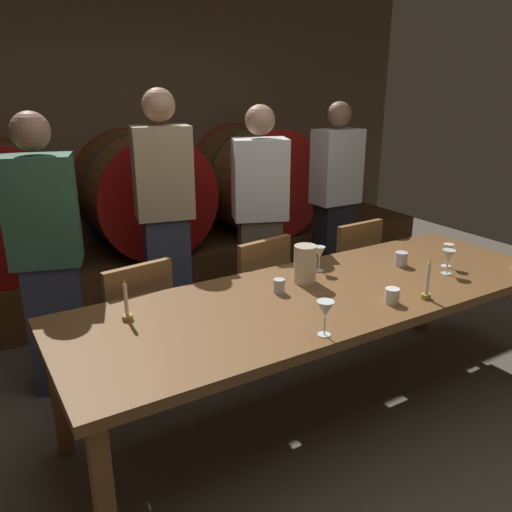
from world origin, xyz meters
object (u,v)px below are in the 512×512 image
(chair_center, at_px, (254,293))
(chair_right, at_px, (347,271))
(candle_right, at_px, (427,287))
(wine_barrel_center, at_px, (143,192))
(guest_far_right, at_px, (335,202))
(dining_table, at_px, (322,303))
(wine_glass_far_left, at_px, (325,310))
(wine_glass_far_right, at_px, (448,250))
(cup_far_left, at_px, (279,286))
(wine_glass_center_left, at_px, (320,254))
(candle_left, at_px, (127,309))
(cup_center_left, at_px, (392,296))
(cup_center_right, at_px, (401,259))
(pitcher, at_px, (305,264))
(chair_left, at_px, (134,324))
(guest_center_right, at_px, (260,221))
(wine_barrel_right, at_px, (255,180))
(wine_glass_center_right, at_px, (448,256))
(guest_far_left, at_px, (48,257))
(guest_center_left, at_px, (165,219))

(chair_center, bearing_deg, chair_right, 172.45)
(candle_right, bearing_deg, wine_barrel_center, 103.66)
(guest_far_right, bearing_deg, dining_table, 48.85)
(wine_glass_far_left, relative_size, wine_glass_far_right, 1.15)
(wine_glass_far_left, xyz_separation_m, cup_far_left, (0.09, 0.50, -0.08))
(chair_right, bearing_deg, wine_glass_center_left, 33.53)
(dining_table, height_order, candle_left, candle_left)
(wine_glass_center_left, bearing_deg, cup_center_left, -86.86)
(chair_center, distance_m, cup_center_right, 0.97)
(wine_glass_far_right, bearing_deg, pitcher, 164.66)
(candle_right, xyz_separation_m, pitcher, (-0.40, 0.51, 0.04))
(chair_left, relative_size, cup_far_left, 11.63)
(chair_left, relative_size, wine_glass_far_left, 5.38)
(wine_glass_center_left, bearing_deg, guest_center_right, 83.17)
(chair_right, distance_m, cup_center_left, 1.21)
(wine_glass_far_left, bearing_deg, guest_far_right, 49.43)
(chair_left, relative_size, cup_center_left, 11.26)
(wine_barrel_right, height_order, wine_glass_center_right, wine_barrel_right)
(chair_center, height_order, cup_center_right, chair_center)
(wine_barrel_right, height_order, chair_right, wine_barrel_right)
(candle_left, bearing_deg, guest_far_left, 103.33)
(wine_barrel_right, xyz_separation_m, chair_right, (-0.09, -1.46, -0.44))
(candle_left, distance_m, wine_glass_far_left, 0.92)
(wine_barrel_right, relative_size, guest_far_left, 0.60)
(candle_right, distance_m, wine_glass_center_left, 0.65)
(dining_table, relative_size, candle_right, 12.58)
(wine_barrel_center, xyz_separation_m, guest_center_right, (0.49, -1.09, -0.07))
(guest_center_right, bearing_deg, pitcher, 94.87)
(guest_far_right, height_order, wine_glass_center_left, guest_far_right)
(pitcher, bearing_deg, candle_right, -51.99)
(chair_right, bearing_deg, cup_center_right, 74.85)
(cup_center_right, bearing_deg, wine_barrel_right, 83.62)
(guest_center_left, xyz_separation_m, wine_glass_center_left, (0.55, -1.01, -0.06))
(guest_far_left, relative_size, candle_right, 7.55)
(wine_barrel_right, distance_m, cup_center_left, 2.57)
(chair_center, bearing_deg, wine_glass_far_right, 130.48)
(guest_far_right, bearing_deg, guest_far_left, 6.73)
(cup_center_right, bearing_deg, chair_center, 135.69)
(wine_glass_center_left, bearing_deg, chair_center, 110.69)
(chair_left, height_order, pitcher, pitcher)
(chair_right, bearing_deg, guest_far_left, -11.36)
(chair_right, bearing_deg, cup_center_left, 57.13)
(guest_center_left, bearing_deg, wine_glass_far_right, 144.96)
(wine_glass_far_left, relative_size, cup_far_left, 2.16)
(wine_barrel_center, distance_m, guest_far_left, 1.51)
(candle_left, xyz_separation_m, candle_right, (1.40, -0.56, 0.01))
(wine_barrel_center, height_order, wine_barrel_right, same)
(dining_table, relative_size, candle_left, 13.56)
(guest_center_left, xyz_separation_m, candle_right, (0.77, -1.62, -0.10))
(guest_center_right, xyz_separation_m, wine_glass_center_right, (0.51, -1.25, 0.01))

